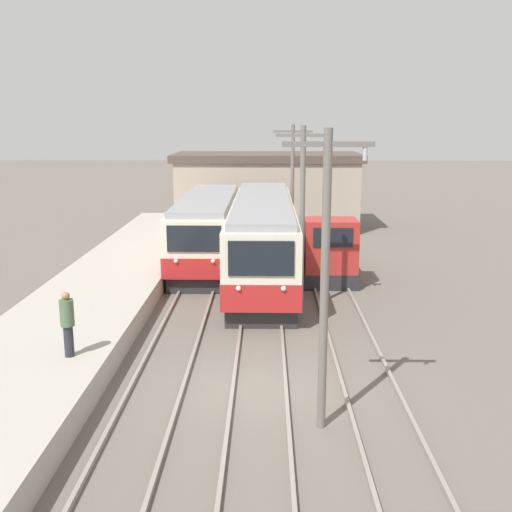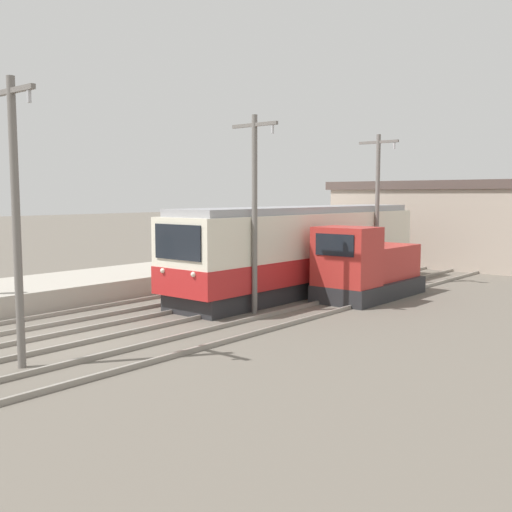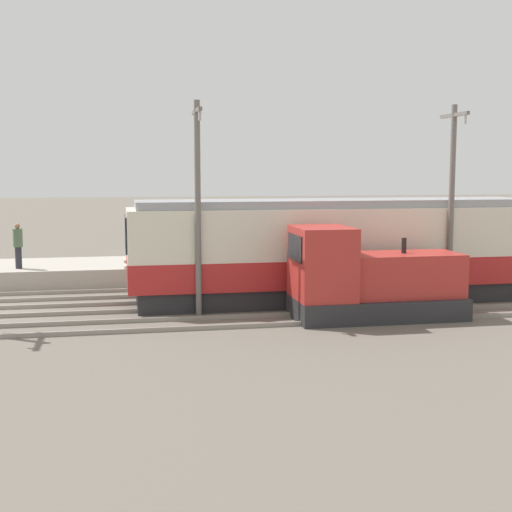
{
  "view_description": "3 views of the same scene",
  "coord_description": "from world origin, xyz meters",
  "px_view_note": "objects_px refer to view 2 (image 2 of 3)",
  "views": [
    {
      "loc": [
        0.37,
        -15.17,
        7.13
      ],
      "look_at": [
        -0.03,
        8.08,
        1.92
      ],
      "focal_mm": 42.0,
      "sensor_mm": 36.0,
      "label": 1
    },
    {
      "loc": [
        15.36,
        -9.35,
        4.23
      ],
      "look_at": [
        0.95,
        7.82,
        1.94
      ],
      "focal_mm": 42.0,
      "sensor_mm": 36.0,
      "label": 2
    },
    {
      "loc": [
        24.84,
        4.28,
        4.82
      ],
      "look_at": [
        0.32,
        9.04,
        1.76
      ],
      "focal_mm": 50.0,
      "sensor_mm": 36.0,
      "label": 3
    }
  ],
  "objects_px": {
    "catenary_mast_mid": "(255,206)",
    "catenary_mast_far": "(377,204)",
    "commuter_train_center": "(304,252)",
    "commuter_train_left": "(292,247)",
    "shunting_locomotive": "(367,269)",
    "catenary_mast_near": "(16,212)"
  },
  "relations": [
    {
      "from": "catenary_mast_near",
      "to": "catenary_mast_far",
      "type": "distance_m",
      "value": 17.77
    },
    {
      "from": "commuter_train_center",
      "to": "catenary_mast_mid",
      "type": "distance_m",
      "value": 5.75
    },
    {
      "from": "commuter_train_center",
      "to": "catenary_mast_far",
      "type": "height_order",
      "value": "catenary_mast_far"
    },
    {
      "from": "commuter_train_left",
      "to": "catenary_mast_mid",
      "type": "xyz_separation_m",
      "value": [
        4.31,
        -8.06,
        2.2
      ]
    },
    {
      "from": "commuter_train_left",
      "to": "commuter_train_center",
      "type": "bearing_deg",
      "value": -46.26
    },
    {
      "from": "shunting_locomotive",
      "to": "catenary_mast_far",
      "type": "height_order",
      "value": "catenary_mast_far"
    },
    {
      "from": "commuter_train_left",
      "to": "catenary_mast_far",
      "type": "distance_m",
      "value": 4.91
    },
    {
      "from": "shunting_locomotive",
      "to": "commuter_train_left",
      "type": "bearing_deg",
      "value": 154.95
    },
    {
      "from": "commuter_train_left",
      "to": "catenary_mast_mid",
      "type": "bearing_deg",
      "value": -61.87
    },
    {
      "from": "catenary_mast_mid",
      "to": "catenary_mast_far",
      "type": "xyz_separation_m",
      "value": [
        0.0,
        8.89,
        0.0
      ]
    },
    {
      "from": "commuter_train_center",
      "to": "catenary_mast_far",
      "type": "xyz_separation_m",
      "value": [
        1.51,
        3.75,
        2.1
      ]
    },
    {
      "from": "catenary_mast_near",
      "to": "catenary_mast_far",
      "type": "height_order",
      "value": "same"
    },
    {
      "from": "commuter_train_center",
      "to": "shunting_locomotive",
      "type": "height_order",
      "value": "commuter_train_center"
    },
    {
      "from": "commuter_train_center",
      "to": "shunting_locomotive",
      "type": "bearing_deg",
      "value": 4.1
    },
    {
      "from": "shunting_locomotive",
      "to": "catenary_mast_near",
      "type": "relative_size",
      "value": 0.79
    },
    {
      "from": "commuter_train_left",
      "to": "catenary_mast_mid",
      "type": "distance_m",
      "value": 9.4
    },
    {
      "from": "catenary_mast_near",
      "to": "shunting_locomotive",
      "type": "bearing_deg",
      "value": 84.02
    },
    {
      "from": "commuter_train_left",
      "to": "catenary_mast_far",
      "type": "height_order",
      "value": "catenary_mast_far"
    },
    {
      "from": "catenary_mast_near",
      "to": "catenary_mast_mid",
      "type": "bearing_deg",
      "value": 90.0
    },
    {
      "from": "catenary_mast_mid",
      "to": "commuter_train_center",
      "type": "bearing_deg",
      "value": 106.37
    },
    {
      "from": "catenary_mast_near",
      "to": "catenary_mast_far",
      "type": "relative_size",
      "value": 1.0
    },
    {
      "from": "commuter_train_center",
      "to": "catenary_mast_far",
      "type": "distance_m",
      "value": 4.56
    }
  ]
}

